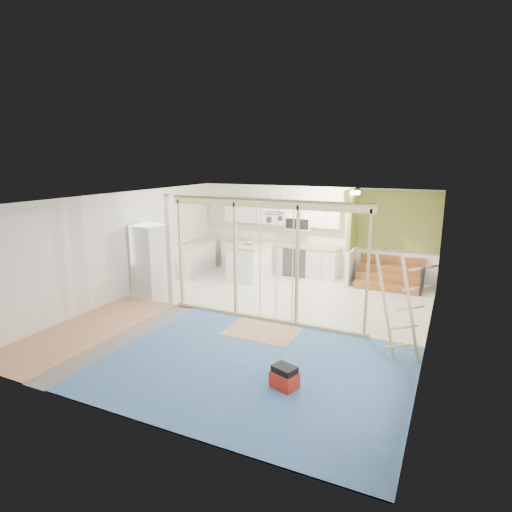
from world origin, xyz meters
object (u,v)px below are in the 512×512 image
at_px(toolbox, 284,378).
at_px(island, 249,262).
at_px(ladder, 401,308).
at_px(fridge, 151,260).

bearing_deg(toolbox, island, 139.96).
bearing_deg(ladder, toolbox, -146.52).
relative_size(island, toolbox, 2.65).
height_order(fridge, ladder, ladder).
xyz_separation_m(fridge, toolbox, (4.72, -2.84, -0.72)).
height_order(fridge, island, fridge).
distance_m(island, toolbox, 5.97).
relative_size(fridge, ladder, 0.97).
height_order(island, ladder, ladder).
bearing_deg(fridge, ladder, -1.59).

